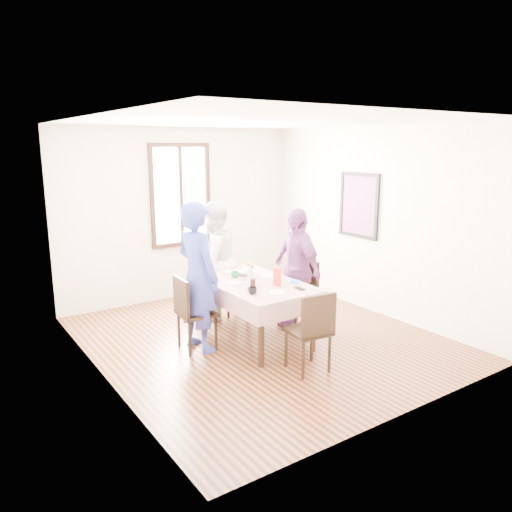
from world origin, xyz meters
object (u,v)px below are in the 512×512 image
(chair_left, at_px, (197,313))
(person_right, at_px, (296,269))
(dining_table, at_px, (254,311))
(chair_far, at_px, (213,286))
(chair_near, at_px, (308,331))
(person_left, at_px, (197,277))
(chair_right, at_px, (297,295))
(person_far, at_px, (213,260))

(chair_left, relative_size, person_right, 0.56)
(dining_table, height_order, chair_far, chair_far)
(chair_far, relative_size, chair_near, 1.00)
(chair_left, height_order, person_left, person_left)
(chair_right, xyz_separation_m, person_left, (-1.44, 0.10, 0.44))
(chair_right, distance_m, chair_far, 1.25)
(chair_left, relative_size, chair_right, 1.00)
(chair_right, distance_m, person_far, 1.29)
(dining_table, distance_m, chair_left, 0.75)
(dining_table, bearing_deg, person_far, 90.00)
(chair_left, distance_m, person_far, 1.22)
(chair_near, bearing_deg, chair_right, 62.56)
(chair_far, relative_size, person_left, 0.51)
(chair_right, bearing_deg, chair_near, 141.97)
(chair_far, distance_m, person_left, 1.24)
(chair_left, distance_m, chair_right, 1.46)
(chair_right, bearing_deg, chair_far, 31.13)
(dining_table, xyz_separation_m, chair_right, (0.73, 0.05, 0.08))
(person_far, bearing_deg, person_right, 115.17)
(chair_right, distance_m, person_left, 1.51)
(chair_left, xyz_separation_m, chair_far, (0.73, 0.91, 0.00))
(dining_table, distance_m, person_right, 0.84)
(dining_table, xyz_separation_m, chair_left, (-0.73, 0.14, 0.08))
(chair_far, bearing_deg, person_far, 98.38)
(chair_near, distance_m, person_left, 1.47)
(dining_table, xyz_separation_m, person_far, (-0.00, 1.04, 0.46))
(dining_table, distance_m, chair_far, 1.06)
(chair_right, distance_m, chair_near, 1.33)
(dining_table, relative_size, chair_near, 1.69)
(chair_far, distance_m, person_far, 0.38)
(person_left, bearing_deg, chair_left, 80.73)
(dining_table, distance_m, chair_near, 1.06)
(chair_far, height_order, person_left, person_left)
(person_far, bearing_deg, chair_left, 40.42)
(chair_left, height_order, chair_far, same)
(chair_near, bearing_deg, person_left, 126.46)
(dining_table, relative_size, person_right, 0.94)
(dining_table, xyz_separation_m, chair_near, (-0.00, -1.06, 0.08))
(chair_near, xyz_separation_m, person_right, (0.71, 1.11, 0.36))
(person_left, xyz_separation_m, person_far, (0.71, 0.90, -0.07))
(chair_left, distance_m, person_right, 1.49)
(chair_left, height_order, chair_right, same)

